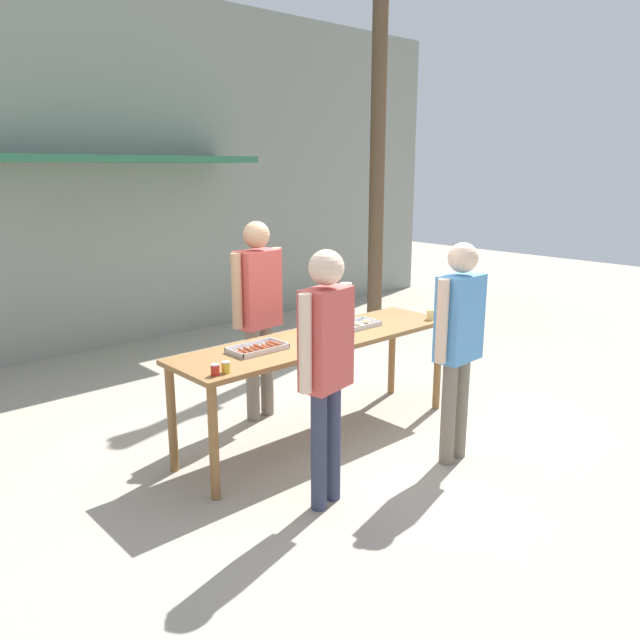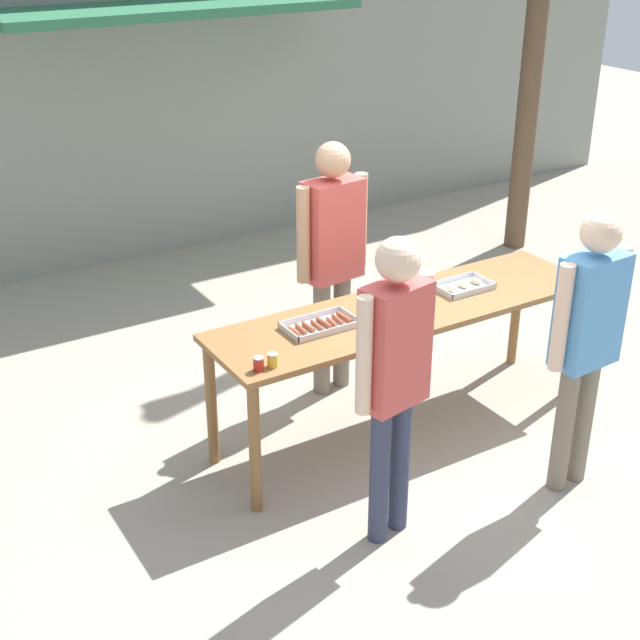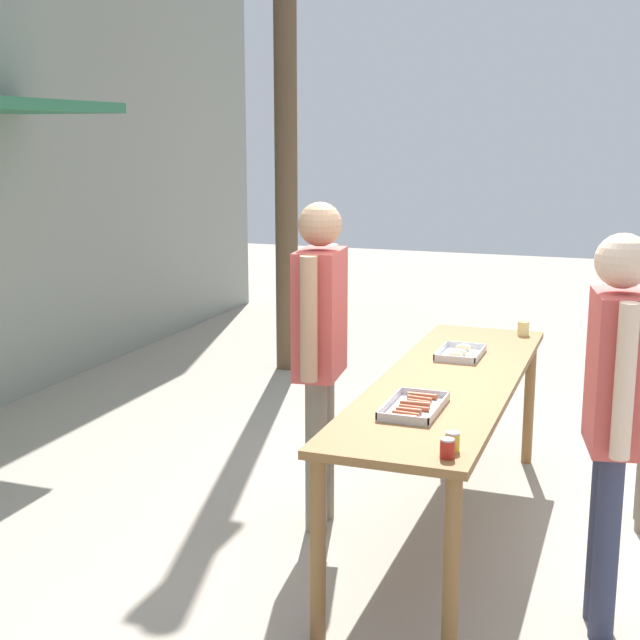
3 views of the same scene
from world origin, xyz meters
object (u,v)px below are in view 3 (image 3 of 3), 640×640
Objects in this scene: food_tray_sausages at (414,407)px; person_customer_holding_hotdog at (614,395)px; food_tray_buns at (460,353)px; beer_cup at (523,328)px; condiment_jar_ketchup at (452,442)px; condiment_jar_mustard at (447,448)px; person_server_behind_table at (320,335)px; utility_pole at (285,47)px.

person_customer_holding_hotdog is (-0.10, -0.90, 0.18)m from food_tray_sausages.
beer_cup is (0.71, -0.28, 0.03)m from food_tray_buns.
beer_cup reaches higher than condiment_jar_ketchup.
condiment_jar_ketchup is at bearing -179.76° from beer_cup.
condiment_jar_mustard is (-0.58, -0.28, 0.03)m from food_tray_sausages.
person_customer_holding_hotdog is (-0.61, -1.57, -0.02)m from person_server_behind_table.
beer_cup is 3.66m from utility_pole.
person_server_behind_table is at bearing 52.63° from food_tray_sausages.
condiment_jar_mustard is at bearing 178.21° from condiment_jar_ketchup.
person_customer_holding_hotdog is at bearing -117.66° from person_server_behind_table.
utility_pole is at bearing 29.74° from condiment_jar_mustard.
beer_cup is at bearing -41.77° from person_server_behind_table.
food_tray_buns is 1.53m from person_customer_holding_hotdog.
person_customer_holding_hotdog is 0.31× the size of utility_pole.
person_customer_holding_hotdog is 5.22m from utility_pole.
person_server_behind_table is at bearing -122.14° from person_customer_holding_hotdog.
beer_cup is at bearing -21.45° from food_tray_buns.
person_customer_holding_hotdog reaches higher than condiment_jar_mustard.
person_server_behind_table is at bearing 144.68° from beer_cup.
condiment_jar_ketchup is 1.39m from person_server_behind_table.
person_customer_holding_hotdog is (-1.23, -0.90, 0.18)m from food_tray_buns.
condiment_jar_ketchup is at bearing -169.90° from food_tray_buns.
person_server_behind_table is 1.03× the size of person_customer_holding_hotdog.
beer_cup reaches higher than food_tray_buns.
food_tray_sausages is 0.57m from condiment_jar_ketchup.
food_tray_sausages is 0.86m from person_server_behind_table.
beer_cup is (2.32, 0.01, 0.00)m from condiment_jar_ketchup.
condiment_jar_mustard is at bearing -179.84° from beer_cup.
condiment_jar_mustard is at bearing -63.39° from person_customer_holding_hotdog.
person_customer_holding_hotdog is at bearing -143.62° from food_tray_buns.
food_tray_sausages is 4.95× the size of beer_cup.
food_tray_sausages is 5.51× the size of condiment_jar_mustard.
food_tray_sausages is at bearing 171.41° from beer_cup.
person_server_behind_table reaches higher than food_tray_sausages.
food_tray_buns is at bearing 10.10° from condiment_jar_ketchup.
food_tray_sausages is 0.93m from person_customer_holding_hotdog.
utility_pole reaches higher than condiment_jar_ketchup.
condiment_jar_ketchup is 0.90× the size of beer_cup.
condiment_jar_ketchup is (-0.49, -0.29, 0.03)m from food_tray_sausages.
condiment_jar_mustard is 0.04× the size of person_server_behind_table.
utility_pole is (4.18, 2.44, 2.02)m from condiment_jar_ketchup.
utility_pole is (1.86, 2.43, 2.01)m from beer_cup.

